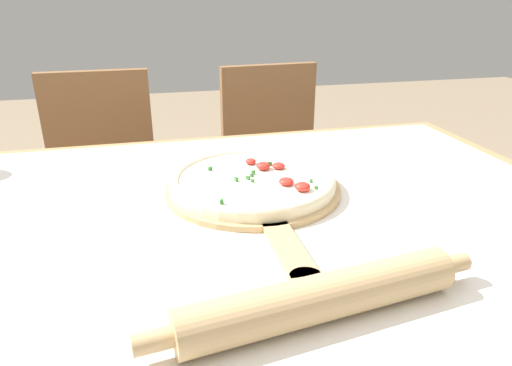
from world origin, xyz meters
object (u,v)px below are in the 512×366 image
Objects in this scene: pizza_peel at (255,192)px; chair_left at (104,180)px; pizza at (253,180)px; chair_right at (276,166)px; rolling_pin at (321,298)px.

pizza_peel is 0.92m from chair_left.
pizza reaches higher than pizza_peel.
chair_right is (0.65, -0.00, 0.00)m from chair_left.
pizza_peel is 0.38m from rolling_pin.
pizza is at bearing -64.85° from chair_left.
rolling_pin is 1.27m from chair_left.
pizza_peel is 1.17× the size of rolling_pin.
chair_right is at bearing 70.60° from pizza.
pizza is 0.74× the size of rolling_pin.
chair_right is at bearing 71.00° from pizza_peel.
chair_right is at bearing -0.67° from chair_left.
pizza is at bearing 88.84° from rolling_pin.
chair_left reaches higher than pizza.
chair_right is (0.28, 1.18, -0.28)m from rolling_pin.
pizza is at bearing 88.10° from pizza_peel.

